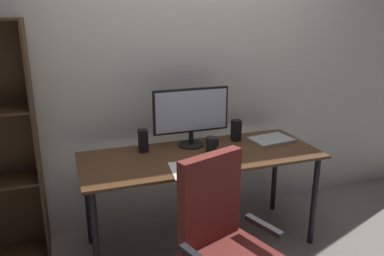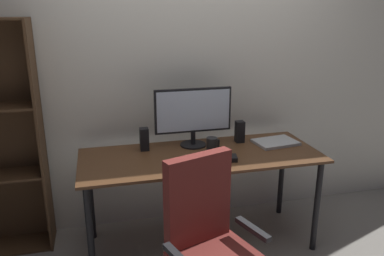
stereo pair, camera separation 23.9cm
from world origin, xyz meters
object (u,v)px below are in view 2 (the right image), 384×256
Objects in this scene: desk at (201,165)px; speaker_left at (144,139)px; laptop at (275,142)px; keyboard at (206,163)px; speaker_right at (240,132)px; monitor at (193,113)px; mouse at (233,158)px; coffee_mug at (212,145)px.

desk is 0.46m from speaker_left.
laptop is 1.02m from speaker_left.
speaker_right is at bearing 44.59° from keyboard.
monitor is 6.14× the size of mouse.
monitor is 0.41m from speaker_right.
desk is 0.20m from keyboard.
keyboard is 0.53m from speaker_left.
coffee_mug reaches higher than desk.
speaker_right is at bearing 150.36° from laptop.
keyboard is 0.69m from laptop.
monitor is 0.69m from laptop.
monitor is at bearing 92.38° from desk.
speaker_left is (-0.57, 0.35, 0.07)m from mouse.
keyboard is 3.02× the size of mouse.
coffee_mug is at bearing 177.22° from laptop.
laptop is at bearing -22.29° from speaker_right.
speaker_left is at bearing 160.88° from mouse.
desk is 2.95× the size of monitor.
speaker_left reaches higher than desk.
desk is 18.09× the size of mouse.
coffee_mug is at bearing 126.74° from mouse.
desk is at bearing -179.56° from laptop.
keyboard is at bearing -115.75° from coffee_mug.
speaker_right is at bearing 75.03° from mouse.
speaker_right reaches higher than coffee_mug.
monitor is 0.41m from speaker_left.
speaker_right is at bearing -1.19° from monitor.
laptop is (0.63, 0.09, 0.09)m from desk.
laptop is (0.53, 0.04, -0.04)m from coffee_mug.
keyboard is (-0.00, -0.38, -0.25)m from monitor.
keyboard is 0.91× the size of laptop.
laptop is 1.88× the size of speaker_left.
monitor reaches higher than speaker_right.
monitor is 1.84× the size of laptop.
mouse is (0.19, -0.36, -0.24)m from monitor.
mouse is 0.67m from speaker_left.
keyboard is at bearing -164.98° from laptop.
speaker_right reaches higher than desk.
coffee_mug is 0.62× the size of speaker_right.
monitor is at bearing 162.45° from laptop.
coffee_mug is 0.54m from laptop.
desk is at bearing -26.60° from speaker_left.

